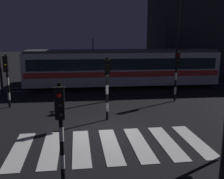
{
  "coord_description": "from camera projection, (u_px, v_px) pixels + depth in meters",
  "views": [
    {
      "loc": [
        -1.11,
        -12.02,
        4.54
      ],
      "look_at": [
        0.59,
        2.82,
        1.4
      ],
      "focal_mm": 42.41,
      "sensor_mm": 36.0,
      "label": 1
    }
  ],
  "objects": [
    {
      "name": "traffic_light_median_centre",
      "position": [
        107.0,
        80.0,
        13.76
      ],
      "size": [
        0.36,
        0.42,
        3.34
      ],
      "color": "black",
      "rests_on": "ground"
    },
    {
      "name": "ground_plane",
      "position": [
        106.0,
        130.0,
        12.74
      ],
      "size": [
        120.0,
        120.0,
        0.0
      ],
      "primitive_type": "plane",
      "color": "black"
    },
    {
      "name": "traffic_light_corner_far_right",
      "position": [
        177.0,
        68.0,
        17.73
      ],
      "size": [
        0.36,
        0.42,
        3.47
      ],
      "color": "black",
      "rests_on": "ground"
    },
    {
      "name": "street_lamp_trackside_right",
      "position": [
        179.0,
        30.0,
        21.02
      ],
      "size": [
        0.44,
        1.21,
        7.77
      ],
      "color": "black",
      "rests_on": "ground"
    },
    {
      "name": "rail_near",
      "position": [
        96.0,
        90.0,
        21.88
      ],
      "size": [
        80.0,
        0.12,
        0.03
      ],
      "primitive_type": "cube",
      "color": "#59595E",
      "rests_on": "ground"
    },
    {
      "name": "tram",
      "position": [
        122.0,
        67.0,
        22.47
      ],
      "size": [
        16.37,
        2.58,
        4.15
      ],
      "color": "silver",
      "rests_on": "ground"
    },
    {
      "name": "crosswalk_zebra",
      "position": [
        111.0,
        145.0,
        10.97
      ],
      "size": [
        8.05,
        3.77,
        0.02
      ],
      "color": "silver",
      "rests_on": "ground"
    },
    {
      "name": "traffic_light_corner_far_left",
      "position": [
        7.0,
        73.0,
        16.18
      ],
      "size": [
        0.36,
        0.42,
        3.33
      ],
      "color": "black",
      "rests_on": "ground"
    },
    {
      "name": "traffic_light_kerb_mid_left",
      "position": [
        60.0,
        119.0,
        7.8
      ],
      "size": [
        0.36,
        0.42,
        3.16
      ],
      "color": "black",
      "rests_on": "ground"
    },
    {
      "name": "rail_far",
      "position": [
        95.0,
        86.0,
        23.28
      ],
      "size": [
        80.0,
        0.12,
        0.03
      ],
      "primitive_type": "cube",
      "color": "#59595E",
      "rests_on": "ground"
    }
  ]
}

